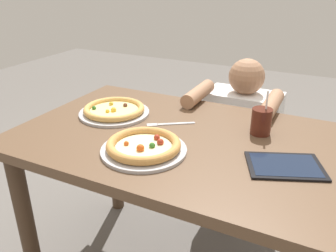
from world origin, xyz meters
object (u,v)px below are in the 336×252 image
at_px(tablet, 285,166).
at_px(fork, 168,124).
at_px(pizza_far, 114,110).
at_px(diner_seated, 239,149).
at_px(drink_cup_colored, 261,121).
at_px(pizza_near, 144,146).

bearing_deg(tablet, fork, 164.39).
distance_m(pizza_far, diner_seated, 0.80).
bearing_deg(pizza_far, drink_cup_colored, 7.84).
bearing_deg(pizza_far, diner_seated, 51.54).
height_order(pizza_far, diner_seated, diner_seated).
bearing_deg(tablet, pizza_near, -166.37).
bearing_deg(drink_cup_colored, tablet, -59.28).
bearing_deg(drink_cup_colored, pizza_far, -172.16).
xyz_separation_m(tablet, diner_seated, (-0.32, 0.69, -0.34)).
height_order(pizza_far, tablet, pizza_far).
bearing_deg(pizza_far, fork, 0.99).
relative_size(fork, tablet, 0.62).
relative_size(pizza_far, fork, 1.75).
bearing_deg(drink_cup_colored, fork, -167.24).
distance_m(drink_cup_colored, diner_seated, 0.64).
distance_m(fork, tablet, 0.51).
height_order(pizza_near, pizza_far, pizza_near).
xyz_separation_m(pizza_near, tablet, (0.47, 0.11, -0.02)).
distance_m(pizza_near, diner_seated, 0.89).
relative_size(fork, diner_seated, 0.19).
relative_size(pizza_far, drink_cup_colored, 1.70).
bearing_deg(diner_seated, tablet, -65.42).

